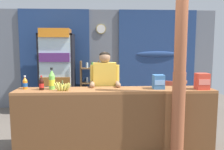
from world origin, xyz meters
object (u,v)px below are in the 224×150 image
Objects in this scene: soda_bottle_lime_soda at (52,80)px; snack_box_crackers at (202,81)px; bottle_shelf_rack at (90,84)px; banana_bunch at (62,87)px; timber_post at (179,76)px; drink_fridge at (57,68)px; stall_counter at (116,115)px; soda_bottle_cola at (41,84)px; soda_bottle_grape_soda at (183,80)px; snack_box_biscuit at (158,82)px; shopkeeper at (105,85)px; plastic_lawn_chair at (166,96)px; soda_bottle_orange_soda at (25,83)px.

snack_box_crackers is at bearing -3.49° from soda_bottle_lime_soda.
banana_bunch is at bearing -97.18° from bottle_shelf_rack.
timber_post is 0.53m from snack_box_crackers.
bottle_shelf_rack reaches higher than banana_bunch.
drink_fridge reaches higher than banana_bunch.
stall_counter is 13.98× the size of soda_bottle_cola.
soda_bottle_lime_soda reaches higher than soda_bottle_grape_soda.
timber_post is 11.44× the size of soda_bottle_cola.
stall_counter is 0.83m from snack_box_biscuit.
shopkeeper is at bearing 170.31° from soda_bottle_grape_soda.
plastic_lawn_chair is (2.49, -0.53, -0.61)m from drink_fridge.
soda_bottle_lime_soda is 2.29m from snack_box_crackers.
soda_bottle_orange_soda is at bearing 176.02° from snack_box_crackers.
soda_bottle_orange_soda is at bearing 168.70° from timber_post.
banana_bunch is at bearing -141.34° from plastic_lawn_chair.
stall_counter is 12.72× the size of soda_bottle_grape_soda.
plastic_lawn_chair is at bearing -24.52° from bottle_shelf_rack.
soda_bottle_grape_soda is at bearing -53.05° from bottle_shelf_rack.
bottle_shelf_rack is 5.73× the size of soda_bottle_cola.
snack_box_crackers is (0.45, 0.26, -0.12)m from timber_post.
snack_box_biscuit is at bearing -25.97° from shopkeeper.
stall_counter reaches higher than plastic_lawn_chair.
stall_counter is 2.04m from plastic_lawn_chair.
drink_fridge is at bearing 140.00° from snack_box_crackers.
drink_fridge is at bearing 85.94° from soda_bottle_orange_soda.
timber_post is 2.02m from soda_bottle_cola.
bottle_shelf_rack is at bearing 77.91° from soda_bottle_lime_soda.
shopkeeper is 0.90m from soda_bottle_lime_soda.
soda_bottle_orange_soda is at bearing -178.12° from soda_bottle_grape_soda.
snack_box_crackers is (0.07, -1.62, 0.58)m from plastic_lawn_chair.
soda_bottle_lime_soda is at bearing -176.42° from soda_bottle_grape_soda.
soda_bottle_grape_soda is at bearing 13.39° from stall_counter.
soda_bottle_lime_soda is 1.61× the size of soda_bottle_orange_soda.
soda_bottle_lime_soda is 1.54× the size of soda_bottle_cola.
plastic_lawn_chair is 2.58× the size of soda_bottle_lime_soda.
soda_bottle_grape_soda is (1.27, -0.22, 0.10)m from shopkeeper.
banana_bunch is (0.18, -0.15, -0.08)m from soda_bottle_lime_soda.
stall_counter is 9.10× the size of soda_bottle_lime_soda.
plastic_lawn_chair is (0.38, 1.88, -0.70)m from timber_post.
drink_fridge is 9.24× the size of snack_box_biscuit.
snack_box_crackers is at bearing -54.55° from soda_bottle_grape_soda.
banana_bunch is at bearing -17.25° from soda_bottle_cola.
snack_box_crackers is (0.19, -0.27, 0.02)m from soda_bottle_grape_soda.
soda_bottle_lime_soda is (-0.82, -0.35, 0.14)m from shopkeeper.
banana_bunch is (0.46, -2.16, -0.09)m from drink_fridge.
bottle_shelf_rack is at bearing 116.40° from snack_box_biscuit.
snack_box_crackers is 0.91× the size of banana_bunch.
bottle_shelf_rack is at bearing 155.48° from plastic_lawn_chair.
plastic_lawn_chair is 3.17× the size of banana_bunch.
soda_bottle_lime_soda is (-1.83, 0.40, -0.10)m from timber_post.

